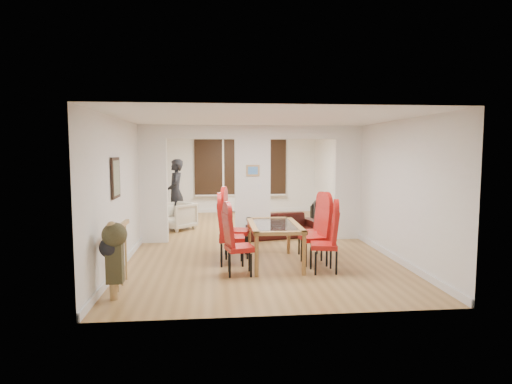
{
  "coord_description": "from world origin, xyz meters",
  "views": [
    {
      "loc": [
        -0.85,
        -9.59,
        2.05
      ],
      "look_at": [
        0.14,
        0.6,
        1.05
      ],
      "focal_mm": 30.0,
      "sensor_mm": 36.0,
      "label": 1
    }
  ],
  "objects": [
    {
      "name": "bowl",
      "position": [
        0.36,
        2.34,
        0.24
      ],
      "size": [
        0.2,
        0.2,
        0.05
      ],
      "primitive_type": "imported",
      "color": "black",
      "rests_on": "coffee_table"
    },
    {
      "name": "radiator",
      "position": [
        0.0,
        4.4,
        0.3
      ],
      "size": [
        1.4,
        0.08,
        0.5
      ],
      "primitive_type": "cube",
      "color": "white",
      "rests_on": "floor"
    },
    {
      "name": "pendant_light",
      "position": [
        0.3,
        3.3,
        2.15
      ],
      "size": [
        0.36,
        0.36,
        0.36
      ],
      "primitive_type": "sphere",
      "color": "orange",
      "rests_on": "room_walls"
    },
    {
      "name": "dining_chair_rc",
      "position": [
        0.98,
        -1.61,
        0.55
      ],
      "size": [
        0.48,
        0.48,
        1.1
      ],
      "primitive_type": null,
      "rotation": [
        0.0,
        0.0,
        0.11
      ],
      "color": "#9E1410",
      "rests_on": "floor"
    },
    {
      "name": "television",
      "position": [
        2.0,
        2.79,
        0.26
      ],
      "size": [
        0.89,
        0.41,
        0.52
      ],
      "primitive_type": "imported",
      "rotation": [
        0.0,
        0.0,
        1.23
      ],
      "color": "black",
      "rests_on": "floor"
    },
    {
      "name": "dining_chair_ra",
      "position": [
        0.97,
        -2.67,
        0.54
      ],
      "size": [
        0.5,
        0.5,
        1.08
      ],
      "primitive_type": null,
      "rotation": [
        0.0,
        0.0,
        -0.19
      ],
      "color": "#9E1410",
      "rests_on": "floor"
    },
    {
      "name": "floor",
      "position": [
        0.0,
        0.0,
        0.0
      ],
      "size": [
        5.0,
        9.0,
        0.01
      ],
      "primitive_type": "cube",
      "color": "olive",
      "rests_on": "ground"
    },
    {
      "name": "stair_newel",
      "position": [
        -2.25,
        -3.2,
        0.55
      ],
      "size": [
        0.4,
        1.2,
        1.1
      ],
      "primitive_type": null,
      "color": "#AB844E",
      "rests_on": "floor"
    },
    {
      "name": "bay_window_blinds",
      "position": [
        0.0,
        4.44,
        1.5
      ],
      "size": [
        3.0,
        0.08,
        1.8
      ],
      "primitive_type": "cube",
      "color": "black",
      "rests_on": "room_walls"
    },
    {
      "name": "pillar_photo",
      "position": [
        0.0,
        -0.1,
        1.6
      ],
      "size": [
        0.3,
        0.03,
        0.25
      ],
      "primitive_type": "cube",
      "color": "#4C8CD8",
      "rests_on": "divider_wall"
    },
    {
      "name": "coffee_table",
      "position": [
        0.41,
        2.22,
        0.11
      ],
      "size": [
        1.02,
        0.68,
        0.21
      ],
      "primitive_type": null,
      "rotation": [
        0.0,
        0.0,
        0.25
      ],
      "color": "black",
      "rests_on": "floor"
    },
    {
      "name": "person",
      "position": [
        -1.91,
        2.15,
        0.91
      ],
      "size": [
        0.69,
        0.47,
        1.81
      ],
      "primitive_type": "imported",
      "rotation": [
        0.0,
        0.0,
        -1.51
      ],
      "color": "black",
      "rests_on": "floor"
    },
    {
      "name": "dining_chair_la",
      "position": [
        -0.45,
        -2.68,
        0.53
      ],
      "size": [
        0.51,
        0.51,
        1.06
      ],
      "primitive_type": null,
      "rotation": [
        0.0,
        0.0,
        0.24
      ],
      "color": "#9E1410",
      "rests_on": "floor"
    },
    {
      "name": "bottle",
      "position": [
        0.52,
        2.21,
        0.36
      ],
      "size": [
        0.07,
        0.07,
        0.3
      ],
      "primitive_type": "cylinder",
      "color": "#143F19",
      "rests_on": "coffee_table"
    },
    {
      "name": "sofa",
      "position": [
        0.69,
        0.31,
        0.27
      ],
      "size": [
        1.96,
        1.14,
        0.54
      ],
      "primitive_type": "imported",
      "rotation": [
        0.0,
        0.0,
        0.24
      ],
      "color": "black",
      "rests_on": "floor"
    },
    {
      "name": "dining_chair_lb",
      "position": [
        -0.56,
        -2.02,
        0.57
      ],
      "size": [
        0.46,
        0.46,
        1.13
      ],
      "primitive_type": null,
      "rotation": [
        0.0,
        0.0,
        -0.02
      ],
      "color": "#9E1410",
      "rests_on": "floor"
    },
    {
      "name": "wall_poster",
      "position": [
        -2.47,
        -2.4,
        1.6
      ],
      "size": [
        0.04,
        0.52,
        0.67
      ],
      "primitive_type": "cube",
      "color": "gray",
      "rests_on": "room_walls"
    },
    {
      "name": "room_walls",
      "position": [
        0.0,
        0.0,
        1.3
      ],
      "size": [
        5.0,
        9.0,
        2.6
      ],
      "primitive_type": null,
      "color": "silver",
      "rests_on": "floor"
    },
    {
      "name": "armchair",
      "position": [
        -1.82,
        1.52,
        0.35
      ],
      "size": [
        1.08,
        1.08,
        0.7
      ],
      "primitive_type": "imported",
      "rotation": [
        0.0,
        0.0,
        -0.76
      ],
      "color": "beige",
      "rests_on": "floor"
    },
    {
      "name": "shoes",
      "position": [
        -0.31,
        -0.3,
        0.05
      ],
      "size": [
        0.23,
        0.25,
        0.1
      ],
      "primitive_type": null,
      "color": "black",
      "rests_on": "floor"
    },
    {
      "name": "dining_chair_rb",
      "position": [
        0.92,
        -2.14,
        0.57
      ],
      "size": [
        0.52,
        0.52,
        1.14
      ],
      "primitive_type": null,
      "rotation": [
        0.0,
        0.0,
        0.15
      ],
      "color": "#9E1410",
      "rests_on": "floor"
    },
    {
      "name": "divider_wall",
      "position": [
        0.0,
        0.0,
        1.3
      ],
      "size": [
        5.0,
        0.18,
        2.6
      ],
      "primitive_type": "cube",
      "color": "white",
      "rests_on": "floor"
    },
    {
      "name": "dining_chair_lc",
      "position": [
        -0.45,
        -1.5,
        0.59
      ],
      "size": [
        0.56,
        0.56,
        1.19
      ],
      "primitive_type": null,
      "rotation": [
        0.0,
        0.0,
        -0.21
      ],
      "color": "#9E1410",
      "rests_on": "floor"
    },
    {
      "name": "dining_table",
      "position": [
        0.21,
        -2.09,
        0.37
      ],
      "size": [
        0.88,
        1.57,
        0.74
      ],
      "primitive_type": null,
      "color": "olive",
      "rests_on": "floor"
    }
  ]
}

